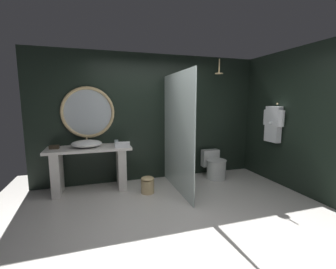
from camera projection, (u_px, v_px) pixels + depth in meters
The scene contains 14 objects.
ground_plane at pixel (186, 220), 3.18m from camera, with size 5.76×5.76×0.00m, color silver.
back_wall_panel at pixel (153, 118), 4.79m from camera, with size 4.80×0.10×2.60m, color black.
side_wall_right at pixel (285, 119), 4.41m from camera, with size 0.10×2.47×2.60m, color black.
vanity_counter at pixel (90, 164), 4.17m from camera, with size 1.48×0.60×0.82m.
vessel_sink at pixel (87, 144), 4.10m from camera, with size 0.54×0.44×0.17m.
tumbler_cup at pixel (116, 143), 4.27m from camera, with size 0.07×0.07×0.11m, color silver.
tissue_box at pixel (54, 147), 3.98m from camera, with size 0.16×0.11×0.06m, color #3D3323.
round_wall_mirror at pixel (88, 112), 4.30m from camera, with size 0.98×0.06×0.98m.
shower_glass_panel at pixel (177, 133), 4.11m from camera, with size 0.02×1.56×2.15m, color silver.
rain_shower_head at pixel (219, 72), 4.64m from camera, with size 0.17×0.17×0.30m.
hanging_bathrobe at pixel (273, 123), 4.51m from camera, with size 0.20×0.51×0.78m.
toilet at pixel (215, 166), 4.91m from camera, with size 0.42×0.60×0.57m.
waste_bin at pixel (148, 185), 4.10m from camera, with size 0.24×0.24×0.31m.
folded_hand_towel at pixel (123, 145), 4.10m from camera, with size 0.26×0.18×0.09m, color white.
Camera 1 is at (-1.14, -2.76, 1.65)m, focal length 24.28 mm.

